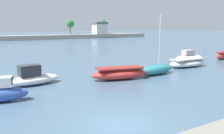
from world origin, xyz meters
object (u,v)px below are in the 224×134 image
at_px(moored_boat_6, 189,57).
at_px(mooring_buoy_0, 181,55).
at_px(moored_boat_7, 223,56).
at_px(moored_boat_5, 187,63).
at_px(moored_boat_3, 120,73).
at_px(moored_boat_4, 156,69).
at_px(moored_boat_2, 34,78).

height_order(moored_boat_6, mooring_buoy_0, moored_boat_6).
bearing_deg(moored_boat_7, moored_boat_5, -179.45).
bearing_deg(moored_boat_3, moored_boat_7, 20.62).
height_order(moored_boat_4, moored_boat_7, moored_boat_4).
distance_m(moored_boat_6, mooring_buoy_0, 5.40).
xyz_separation_m(moored_boat_2, moored_boat_3, (7.33, -1.95, -0.06)).
xyz_separation_m(moored_boat_3, moored_boat_7, (20.15, 3.46, -0.00)).
bearing_deg(moored_boat_6, moored_boat_2, -166.49).
xyz_separation_m(moored_boat_4, mooring_buoy_0, (12.75, 8.74, -0.37)).
distance_m(moored_boat_5, mooring_buoy_0, 9.70).
height_order(moored_boat_5, mooring_buoy_0, moored_boat_5).
bearing_deg(moored_boat_7, moored_boat_3, 178.78).
relative_size(moored_boat_4, moored_boat_5, 1.10).
xyz_separation_m(moored_boat_2, moored_boat_6, (21.32, 2.37, -0.02)).
bearing_deg(moored_boat_5, moored_boat_3, -171.54).
relative_size(moored_boat_4, moored_boat_7, 1.71).
height_order(moored_boat_5, moored_boat_6, moored_boat_6).
relative_size(moored_boat_2, moored_boat_7, 1.24).
bearing_deg(moored_boat_3, mooring_buoy_0, 38.01).
height_order(moored_boat_4, moored_boat_6, moored_boat_4).
bearing_deg(moored_boat_7, mooring_buoy_0, 109.42).
xyz_separation_m(moored_boat_3, moored_boat_5, (10.59, 1.51, -0.06)).
bearing_deg(moored_boat_4, moored_boat_2, 164.11).
height_order(moored_boat_4, mooring_buoy_0, moored_boat_4).
height_order(moored_boat_3, mooring_buoy_0, moored_boat_3).
xyz_separation_m(moored_boat_4, moored_boat_6, (9.67, 4.32, 0.04)).
distance_m(moored_boat_4, mooring_buoy_0, 15.46).
distance_m(moored_boat_5, moored_boat_6, 4.40).
bearing_deg(mooring_buoy_0, moored_boat_3, -152.88).
relative_size(moored_boat_3, mooring_buoy_0, 16.17).
bearing_deg(mooring_buoy_0, moored_boat_5, -131.82).
bearing_deg(moored_boat_4, mooring_buoy_0, 28.06).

